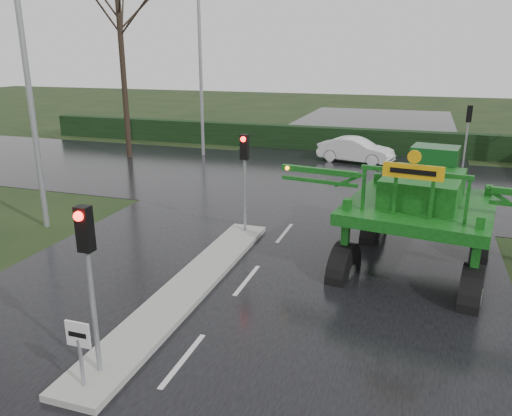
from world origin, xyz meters
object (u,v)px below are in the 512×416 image
(traffic_signal_mid, at_px, (245,162))
(crop_sprayer, at_px, (350,198))
(street_light_left_near, at_px, (32,56))
(white_sedan, at_px, (355,162))
(keep_left_sign, at_px, (79,344))
(traffic_signal_near, at_px, (87,256))
(traffic_signal_far, at_px, (468,124))
(street_light_left_far, at_px, (205,54))

(traffic_signal_mid, height_order, crop_sprayer, crop_sprayer)
(street_light_left_near, xyz_separation_m, white_sedan, (8.95, 14.80, -5.99))
(keep_left_sign, distance_m, crop_sprayer, 8.07)
(traffic_signal_near, bearing_deg, keep_left_sign, -90.00)
(traffic_signal_near, relative_size, traffic_signal_mid, 1.00)
(keep_left_sign, relative_size, white_sedan, 0.31)
(traffic_signal_far, xyz_separation_m, crop_sprayer, (-3.98, -14.50, -0.35))
(traffic_signal_far, bearing_deg, street_light_left_far, 0.03)
(street_light_left_far, bearing_deg, traffic_signal_mid, -61.14)
(traffic_signal_mid, bearing_deg, white_sedan, 81.21)
(traffic_signal_near, bearing_deg, traffic_signal_far, 69.64)
(traffic_signal_near, distance_m, street_light_left_far, 22.37)
(keep_left_sign, bearing_deg, street_light_left_far, 107.78)
(street_light_left_far, height_order, crop_sprayer, street_light_left_far)
(keep_left_sign, relative_size, street_light_left_near, 0.14)
(keep_left_sign, bearing_deg, street_light_left_near, 132.59)
(traffic_signal_far, distance_m, crop_sprayer, 15.04)
(traffic_signal_far, distance_m, street_light_left_far, 15.08)
(traffic_signal_near, bearing_deg, crop_sprayer, 59.60)
(traffic_signal_near, xyz_separation_m, traffic_signal_far, (7.80, 21.02, 0.00))
(street_light_left_far, bearing_deg, traffic_signal_near, -71.83)
(traffic_signal_near, xyz_separation_m, traffic_signal_mid, (0.00, 8.50, 0.00))
(traffic_signal_near, height_order, traffic_signal_far, same)
(traffic_signal_near, bearing_deg, traffic_signal_mid, 90.00)
(traffic_signal_mid, distance_m, street_light_left_near, 7.83)
(traffic_signal_near, xyz_separation_m, street_light_left_near, (-6.89, 7.01, 3.40))
(keep_left_sign, height_order, traffic_signal_near, traffic_signal_near)
(keep_left_sign, relative_size, traffic_signal_far, 0.38)
(street_light_left_far, distance_m, white_sedan, 10.80)
(white_sedan, bearing_deg, traffic_signal_near, -172.70)
(traffic_signal_mid, height_order, traffic_signal_far, same)
(traffic_signal_near, distance_m, street_light_left_near, 10.40)
(street_light_left_far, distance_m, crop_sprayer, 18.41)
(street_light_left_far, xyz_separation_m, crop_sprayer, (10.72, -14.49, -3.75))
(street_light_left_far, bearing_deg, keep_left_sign, -72.22)
(traffic_signal_far, bearing_deg, traffic_signal_mid, 58.07)
(traffic_signal_mid, bearing_deg, traffic_signal_far, 58.07)
(traffic_signal_near, distance_m, traffic_signal_far, 22.42)
(street_light_left_near, height_order, street_light_left_far, same)
(keep_left_sign, height_order, street_light_left_far, street_light_left_far)
(traffic_signal_mid, bearing_deg, street_light_left_near, -167.79)
(keep_left_sign, height_order, street_light_left_near, street_light_left_near)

